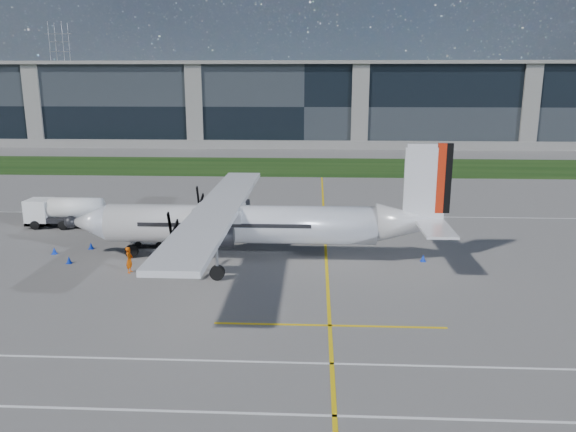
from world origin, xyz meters
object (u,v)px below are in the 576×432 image
ground_crew_person (129,258)px  safety_cone_nose_stbd (91,246)px  safety_cone_fwd (54,251)px  pylon_west (62,71)px  fuel_tanker_truck (60,212)px  turboprop_aircraft (255,202)px  safety_cone_tail (423,258)px  safety_cone_stbdwing (243,213)px  baggage_tug (151,236)px  safety_cone_nose_port (69,260)px

ground_crew_person → safety_cone_nose_stbd: (-4.62, 5.04, -0.74)m
ground_crew_person → safety_cone_fwd: 7.76m
pylon_west → fuel_tanker_truck: bearing=-66.2°
turboprop_aircraft → safety_cone_nose_stbd: turboprop_aircraft is taller
pylon_west → safety_cone_tail: 171.29m
turboprop_aircraft → safety_cone_stbdwing: turboprop_aircraft is taller
turboprop_aircraft → safety_cone_nose_stbd: (-12.56, 1.90, -3.88)m
fuel_tanker_truck → safety_cone_fwd: bearing=-69.0°
pylon_west → turboprop_aircraft: size_ratio=1.09×
pylon_west → safety_cone_fwd: (63.28, -144.76, -14.75)m
fuel_tanker_truck → safety_cone_tail: bearing=-15.2°
turboprop_aircraft → safety_cone_nose_stbd: 13.28m
baggage_tug → safety_cone_fwd: size_ratio=5.34×
pylon_west → turboprop_aircraft: (78.01, -145.30, -10.87)m
safety_cone_fwd → safety_cone_tail: bearing=-0.9°
safety_cone_fwd → safety_cone_stbdwing: size_ratio=1.00×
safety_cone_fwd → safety_cone_nose_stbd: bearing=32.1°
safety_cone_tail → safety_cone_nose_stbd: size_ratio=1.00×
baggage_tug → safety_cone_tail: bearing=-8.0°
pylon_west → safety_cone_nose_stbd: (65.46, -143.40, -14.75)m
ground_crew_person → safety_cone_tail: ground_crew_person is taller
safety_cone_tail → safety_cone_nose_port: 24.52m
fuel_tanker_truck → baggage_tug: size_ratio=2.57×
turboprop_aircraft → safety_cone_tail: 12.34m
safety_cone_fwd → safety_cone_nose_stbd: (2.17, 1.36, 0.00)m
fuel_tanker_truck → safety_cone_nose_port: size_ratio=13.70×
safety_cone_tail → baggage_tug: bearing=172.0°
pylon_west → safety_cone_stbdwing: pylon_west is taller
safety_cone_stbdwing → safety_cone_nose_stbd: same height
baggage_tug → safety_cone_stbdwing: bearing=60.6°
pylon_west → safety_cone_nose_port: pylon_west is taller
ground_crew_person → safety_cone_nose_port: ground_crew_person is taller
pylon_west → turboprop_aircraft: bearing=-61.8°
ground_crew_person → pylon_west: bearing=28.3°
turboprop_aircraft → safety_cone_stbdwing: bearing=100.9°
safety_cone_stbdwing → safety_cone_nose_port: bearing=-125.0°
safety_cone_fwd → safety_cone_stbdwing: 17.51m
baggage_tug → safety_cone_tail: baggage_tug is taller
safety_cone_stbdwing → turboprop_aircraft: bearing=-79.1°
safety_cone_nose_port → safety_cone_stbdwing: bearing=55.0°
safety_cone_nose_port → safety_cone_nose_stbd: bearing=86.9°
baggage_tug → safety_cone_nose_port: (-4.49, -4.45, -0.55)m
turboprop_aircraft → safety_cone_tail: bearing=0.7°
turboprop_aircraft → ground_crew_person: (-7.94, -3.13, -3.13)m
turboprop_aircraft → safety_cone_nose_port: (-12.74, -1.51, -3.88)m
safety_cone_fwd → safety_cone_nose_port: (1.99, -2.04, 0.00)m
safety_cone_stbdwing → baggage_tug: bearing=-119.4°
ground_crew_person → safety_cone_stbdwing: (5.41, 16.23, -0.74)m
turboprop_aircraft → safety_cone_fwd: bearing=177.9°
safety_cone_stbdwing → ground_crew_person: bearing=-108.4°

